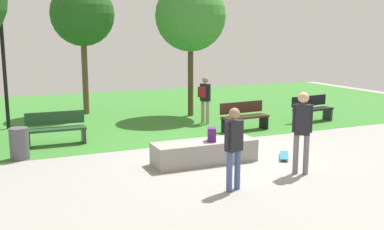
{
  "coord_description": "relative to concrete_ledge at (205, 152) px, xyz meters",
  "views": [
    {
      "loc": [
        -5.03,
        -9.5,
        2.97
      ],
      "look_at": [
        -0.74,
        0.42,
        1.03
      ],
      "focal_mm": 40.99,
      "sensor_mm": 36.0,
      "label": 1
    }
  ],
  "objects": [
    {
      "name": "lamp_post",
      "position": [
        -4.23,
        6.09,
        2.23
      ],
      "size": [
        0.28,
        0.28,
        4.09
      ],
      "color": "black",
      "rests_on": "ground_plane"
    },
    {
      "name": "park_bench_near_path",
      "position": [
        2.7,
        2.8,
        0.22
      ],
      "size": [
        1.63,
        0.6,
        0.91
      ],
      "color": "#331E14",
      "rests_on": "ground_plane"
    },
    {
      "name": "tree_broad_elm",
      "position": [
        -1.39,
        7.92,
        3.51
      ],
      "size": [
        2.39,
        2.39,
        4.99
      ],
      "color": "brown",
      "rests_on": "grass_lawn"
    },
    {
      "name": "ground_plane",
      "position": [
        0.74,
        0.34,
        -0.26
      ],
      "size": [
        28.0,
        28.0,
        0.0
      ],
      "primitive_type": "plane",
      "color": "gray"
    },
    {
      "name": "skateboard_by_ledge",
      "position": [
        1.98,
        -0.42,
        -0.2
      ],
      "size": [
        0.63,
        0.77,
        0.08
      ],
      "color": "teal",
      "rests_on": "ground_plane"
    },
    {
      "name": "park_bench_far_left",
      "position": [
        -3.04,
        3.26,
        0.22
      ],
      "size": [
        1.61,
        0.49,
        0.91
      ],
      "color": "#1E4223",
      "rests_on": "ground_plane"
    },
    {
      "name": "skater_performing_trick",
      "position": [
        1.57,
        -1.62,
        0.81
      ],
      "size": [
        0.38,
        0.34,
        1.81
      ],
      "color": "slate",
      "rests_on": "ground_plane"
    },
    {
      "name": "pedestrian_with_backpack",
      "position": [
        2.01,
        4.3,
        0.71
      ],
      "size": [
        0.42,
        0.41,
        1.63
      ],
      "color": "tan",
      "rests_on": "ground_plane"
    },
    {
      "name": "backpack_on_ledge",
      "position": [
        0.16,
        -0.06,
        0.42
      ],
      "size": [
        0.3,
        0.34,
        0.32
      ],
      "primitive_type": "cube",
      "rotation": [
        0.0,
        0.0,
        4.28
      ],
      "color": "#4C1E66",
      "rests_on": "concrete_ledge"
    },
    {
      "name": "park_bench_by_oak",
      "position": [
        5.63,
        3.14,
        0.22
      ],
      "size": [
        1.65,
        0.67,
        0.91
      ],
      "color": "black",
      "rests_on": "ground_plane"
    },
    {
      "name": "grass_lawn",
      "position": [
        0.74,
        8.1,
        -0.26
      ],
      "size": [
        26.6,
        12.48,
        0.01
      ],
      "primitive_type": "cube",
      "color": "#387A2D",
      "rests_on": "ground_plane"
    },
    {
      "name": "trash_bin",
      "position": [
        -4.04,
        2.08,
        0.13
      ],
      "size": [
        0.45,
        0.45,
        0.78
      ],
      "primitive_type": "cylinder",
      "color": "#4C4C51",
      "rests_on": "ground_plane"
    },
    {
      "name": "concrete_ledge",
      "position": [
        0.0,
        0.0,
        0.0
      ],
      "size": [
        2.5,
        0.79,
        0.53
      ],
      "primitive_type": "cube",
      "color": "gray",
      "rests_on": "ground_plane"
    },
    {
      "name": "skater_watching",
      "position": [
        -0.29,
        -1.95,
        0.69
      ],
      "size": [
        0.42,
        0.28,
        1.64
      ],
      "color": "#3F5184",
      "rests_on": "ground_plane"
    },
    {
      "name": "tree_leaning_ash",
      "position": [
        2.18,
        5.95,
        3.44
      ],
      "size": [
        2.6,
        2.6,
        5.02
      ],
      "color": "#4C3823",
      "rests_on": "grass_lawn"
    }
  ]
}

